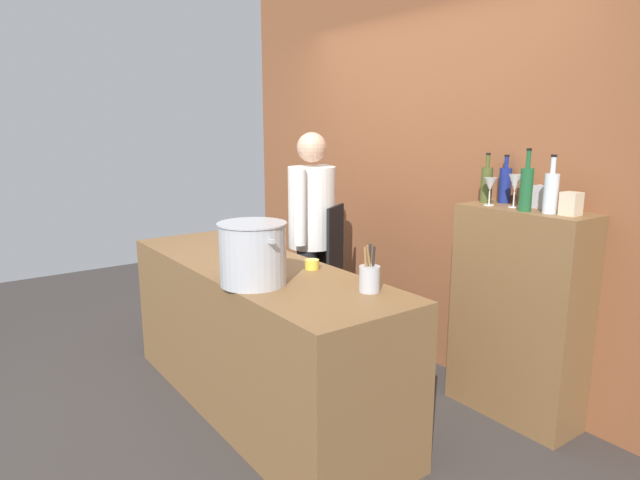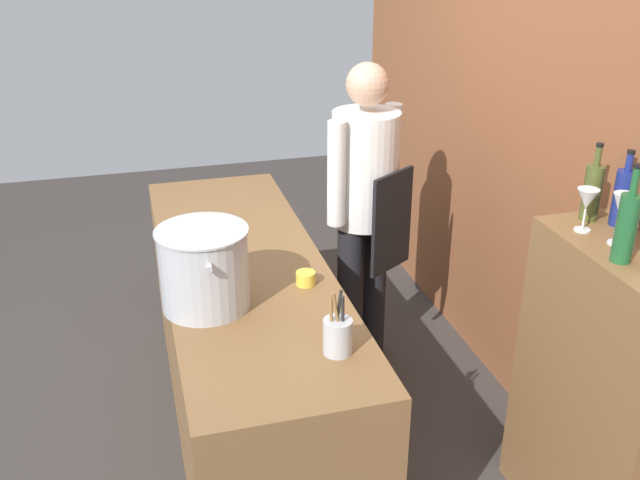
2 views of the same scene
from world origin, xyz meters
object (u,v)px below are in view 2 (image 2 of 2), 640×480
Objects in this scene: wine_bottle_green at (626,226)px; stockpot_large at (204,268)px; butter_jar at (306,278)px; wine_bottle_olive at (592,191)px; chef at (365,199)px; wine_glass_tall at (622,209)px; wine_glass_wide at (587,201)px; wine_bottle_cobalt at (623,196)px; utensil_crock at (338,335)px.

stockpot_large is at bearing -117.40° from wine_bottle_green.
wine_bottle_olive is (0.41, 1.00, 0.43)m from butter_jar.
wine_bottle_green reaches higher than wine_bottle_olive.
chef reaches higher than stockpot_large.
stockpot_large is 2.20× the size of wine_glass_tall.
wine_glass_tall is (0.56, 1.39, 0.32)m from stockpot_large.
wine_glass_wide is (0.50, 0.92, 0.44)m from butter_jar.
stockpot_large is 1.39× the size of wine_bottle_olive.
wine_bottle_cobalt is at bearing -95.64° from chef.
utensil_crock is at bearing -145.26° from chef.
wine_bottle_olive reaches higher than butter_jar.
wine_glass_tall is at bearing 20.04° from wine_glass_wide.
stockpot_large is at bearing -172.79° from chef.
wine_bottle_cobalt reaches higher than wine_glass_tall.
utensil_crock is 1.02m from wine_bottle_green.
wine_glass_tall reaches higher than butter_jar.
wine_bottle_cobalt is at bearing 142.07° from wine_glass_tall.
butter_jar is (0.69, -0.49, -0.04)m from chef.
chef is 1.32m from wine_glass_wide.
stockpot_large is 1.51m from wine_bottle_green.
chef is at bearing -160.01° from wine_glass_wide.
butter_jar is at bearing -114.05° from wine_bottle_cobalt.
stockpot_large is 5.07× the size of butter_jar.
wine_bottle_olive is at bearing 96.19° from utensil_crock.
wine_glass_tall reaches higher than stockpot_large.
wine_bottle_green is 2.10× the size of wine_glass_wide.
wine_bottle_cobalt is (0.42, 1.50, 0.30)m from stockpot_large.
wine_glass_tall is (0.11, 0.98, 0.41)m from utensil_crock.
chef is 1.18m from stockpot_large.
chef is 1.37m from wine_bottle_cobalt.
wine_bottle_cobalt reaches higher than stockpot_large.
wine_bottle_green is at bearing -30.79° from wine_glass_tall.
wine_bottle_green is (0.68, 1.31, 0.31)m from stockpot_large.
stockpot_large is at bearing -112.05° from wine_glass_tall.
wine_bottle_olive is (1.10, 0.51, 0.40)m from chef.
wine_bottle_cobalt reaches higher than utensil_crock.
wine_glass_tall is at bearing -102.49° from chef.
chef reaches higher than wine_bottle_green.
stockpot_large is 1.44m from wine_glass_wide.
stockpot_large is 0.44m from butter_jar.
stockpot_large is 1.58m from wine_bottle_cobalt.
chef reaches higher than wine_bottle_cobalt.
wine_bottle_green is (0.75, 0.90, 0.45)m from butter_jar.
wine_glass_wide is (-0.02, 0.94, 0.40)m from utensil_crock.
wine_bottle_green reaches higher than wine_glass_tall.
chef is 1.55m from wine_bottle_green.
chef is at bearing 157.23° from utensil_crock.
wine_bottle_green is 0.14m from wine_glass_tall.
butter_jar is 1.26m from wine_bottle_cobalt.
butter_jar is 0.51× the size of wine_glass_wide.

